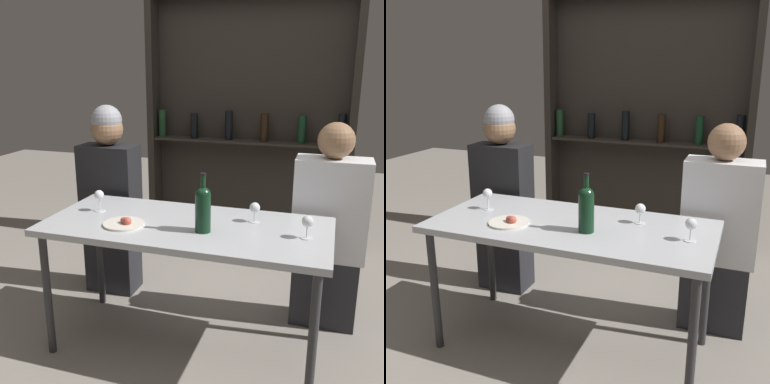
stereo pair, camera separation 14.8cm
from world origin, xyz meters
The scene contains 10 objects.
ground_plane centered at (0.00, 0.00, 0.00)m, with size 10.00×10.00×0.00m, color gray.
dining_table centered at (0.00, 0.00, 0.70)m, with size 1.55×0.71×0.76m.
wine_rack_wall centered at (0.00, 1.68, 1.22)m, with size 1.77×0.21×2.40m.
wine_bottle centered at (0.12, -0.09, 0.89)m, with size 0.08×0.08×0.31m.
wine_glass_0 centered at (0.64, -0.02, 0.84)m, with size 0.06×0.06×0.12m.
wine_glass_1 centered at (-0.55, 0.05, 0.85)m, with size 0.06×0.06×0.13m.
wine_glass_2 centered at (0.35, 0.14, 0.84)m, with size 0.06×0.06×0.11m.
food_plate_0 centered at (-0.31, -0.12, 0.77)m, with size 0.22×0.22×0.05m.
seated_person_left centered at (-0.73, 0.52, 0.66)m, with size 0.39×0.22×1.34m.
seated_person_right centered at (0.74, 0.52, 0.60)m, with size 0.43×0.22×1.28m.
Camera 2 is at (0.88, -2.13, 1.60)m, focal length 42.00 mm.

